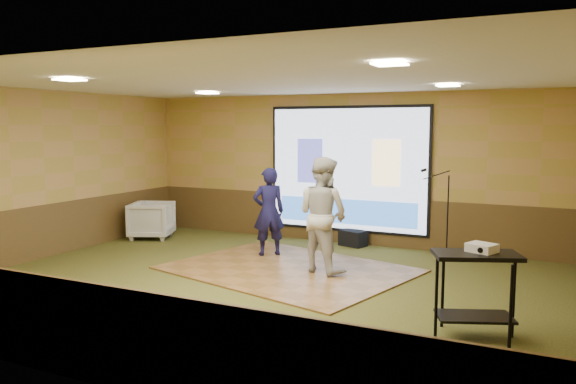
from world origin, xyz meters
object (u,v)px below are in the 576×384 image
at_px(dance_floor, 288,269).
at_px(duffel_bag, 353,238).
at_px(projector, 482,248).
at_px(av_table, 476,279).
at_px(player_left, 269,212).
at_px(player_right, 323,215).
at_px(banquet_chair, 152,220).
at_px(mic_stand, 444,230).
at_px(projector_screen, 347,171).

distance_m(dance_floor, duffel_bag, 2.29).
bearing_deg(projector, av_table, -100.54).
relative_size(player_left, av_table, 1.65).
bearing_deg(player_left, player_right, 113.56).
bearing_deg(duffel_bag, player_left, -125.54).
relative_size(av_table, duffel_bag, 1.93).
xyz_separation_m(player_left, player_right, (1.32, -0.66, 0.13)).
relative_size(dance_floor, banquet_chair, 4.34).
bearing_deg(projector, dance_floor, 175.23).
height_order(player_right, projector, player_right).
height_order(mic_stand, duffel_bag, mic_stand).
distance_m(player_right, mic_stand, 2.55).
bearing_deg(projector_screen, dance_floor, -92.98).
height_order(player_right, banquet_chair, player_right).
xyz_separation_m(av_table, mic_stand, (-1.03, 3.82, -0.18)).
xyz_separation_m(projector_screen, dance_floor, (-0.13, -2.45, -1.46)).
bearing_deg(player_right, projector, 164.91).
distance_m(player_left, av_table, 4.65).
relative_size(projector_screen, player_right, 1.80).
bearing_deg(mic_stand, player_right, -130.44).
xyz_separation_m(projector_screen, player_right, (0.44, -2.37, -0.53)).
relative_size(player_right, av_table, 1.92).
height_order(player_left, projector, player_left).
relative_size(player_left, banquet_chair, 1.87).
xyz_separation_m(banquet_chair, duffel_bag, (4.08, 1.11, -0.23)).
bearing_deg(projector_screen, av_table, -54.43).
xyz_separation_m(projector_screen, av_table, (3.02, -4.23, -0.80)).
xyz_separation_m(dance_floor, projector, (3.19, -1.71, 1.00)).
bearing_deg(dance_floor, player_left, 135.24).
xyz_separation_m(dance_floor, mic_stand, (2.12, 2.05, 0.48)).
bearing_deg(av_table, player_right, 144.24).
relative_size(dance_floor, player_right, 2.00).
height_order(projector_screen, projector, projector_screen).
distance_m(dance_floor, av_table, 3.68).
bearing_deg(dance_floor, projector, -28.20).
distance_m(player_left, mic_stand, 3.17).
bearing_deg(player_right, mic_stand, -109.06).
xyz_separation_m(mic_stand, duffel_bag, (-1.79, 0.22, -0.34)).
distance_m(projector, duffel_bag, 4.97).
bearing_deg(projector_screen, duffel_bag, -42.08).
relative_size(projector, mic_stand, 0.18).
xyz_separation_m(player_right, av_table, (2.58, -1.86, -0.28)).
height_order(dance_floor, player_left, player_left).
height_order(dance_floor, banquet_chair, banquet_chair).
relative_size(projector_screen, player_left, 2.09).
distance_m(dance_floor, projector, 3.76).
bearing_deg(projector, mic_stand, 129.35).
distance_m(dance_floor, player_left, 1.33).
bearing_deg(banquet_chair, duffel_bag, -97.54).
relative_size(av_table, banquet_chair, 1.13).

